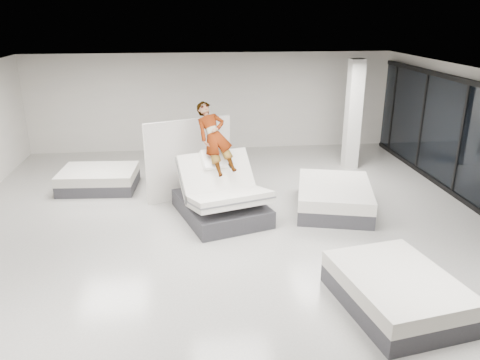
# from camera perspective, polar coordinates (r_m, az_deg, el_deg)

# --- Properties ---
(room) EXTENTS (14.00, 14.04, 3.20)m
(room) POSITION_cam_1_polar(r_m,az_deg,el_deg) (8.99, -1.12, 1.43)
(room) COLOR #B1AFA7
(room) RESTS_ON ground
(hero_bed) EXTENTS (2.27, 2.64, 1.51)m
(hero_bed) POSITION_cam_1_polar(r_m,az_deg,el_deg) (10.61, -2.28, -2.28)
(hero_bed) COLOR #343539
(hero_bed) RESTS_ON floor
(person) EXTENTS (1.12, 1.84, 1.22)m
(person) POSITION_cam_1_polar(r_m,az_deg,el_deg) (10.59, -3.05, 3.24)
(person) COLOR slate
(person) RESTS_ON hero_bed
(remote) EXTENTS (0.09, 0.15, 0.08)m
(remote) POSITION_cam_1_polar(r_m,az_deg,el_deg) (10.42, -1.21, 1.74)
(remote) COLOR black
(remote) RESTS_ON person
(divider_panel) EXTENTS (2.10, 0.87, 2.00)m
(divider_panel) POSITION_cam_1_polar(r_m,az_deg,el_deg) (11.63, -6.24, 2.53)
(divider_panel) COLOR silver
(divider_panel) RESTS_ON floor
(flat_bed_right_far) EXTENTS (2.16, 2.56, 0.61)m
(flat_bed_right_far) POSITION_cam_1_polar(r_m,az_deg,el_deg) (11.29, 11.39, -2.04)
(flat_bed_right_far) COLOR #343539
(flat_bed_right_far) RESTS_ON floor
(flat_bed_right_near) EXTENTS (1.92, 2.34, 0.58)m
(flat_bed_right_near) POSITION_cam_1_polar(r_m,az_deg,el_deg) (7.97, 18.50, -12.72)
(flat_bed_right_near) COLOR #343539
(flat_bed_right_near) RESTS_ON floor
(flat_bed_left_far) EXTENTS (2.02, 1.57, 0.53)m
(flat_bed_left_far) POSITION_cam_1_polar(r_m,az_deg,el_deg) (12.92, -16.83, 0.12)
(flat_bed_left_far) COLOR #343539
(flat_bed_left_far) RESTS_ON floor
(column) EXTENTS (0.40, 0.40, 3.20)m
(column) POSITION_cam_1_polar(r_m,az_deg,el_deg) (14.14, 13.63, 7.72)
(column) COLOR silver
(column) RESTS_ON floor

